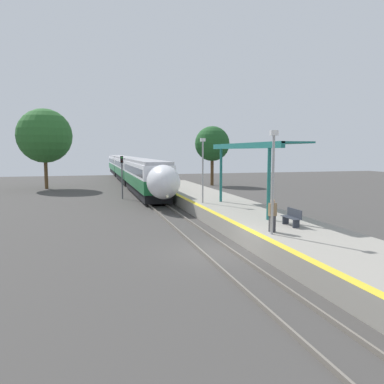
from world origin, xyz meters
name	(u,v)px	position (x,y,z in m)	size (l,w,h in m)	color
ground_plane	(217,253)	(0.00, 0.00, 0.00)	(120.00, 120.00, 0.00)	#423F3D
rail_left	(202,252)	(-0.72, 0.00, 0.07)	(0.08, 90.00, 0.15)	slate
rail_right	(231,250)	(0.72, 0.00, 0.07)	(0.08, 90.00, 0.15)	slate
train	(128,168)	(0.00, 40.89, 2.22)	(2.78, 59.49, 3.87)	black
platform_right	(293,238)	(4.07, 0.00, 0.46)	(4.94, 64.00, 0.93)	gray
platform_bench	(292,217)	(4.37, 0.69, 1.39)	(0.44, 1.40, 0.89)	#2D333D
person_waiting	(272,215)	(2.67, -0.37, 1.75)	(0.36, 0.22, 1.61)	#333338
railway_signal	(122,173)	(-2.57, 21.52, 2.63)	(0.28, 0.28, 4.30)	#59595E
lamppost_near	(273,175)	(2.43, -0.80, 3.71)	(0.36, 0.20, 4.81)	#9E9EA3
lamppost_mid	(203,166)	(2.43, 10.24, 3.71)	(0.36, 0.20, 4.81)	#9E9EA3
station_canopy	(250,148)	(4.53, 6.56, 5.00)	(2.02, 10.91, 4.38)	#1E6B66
background_tree_left	(44,136)	(-11.04, 34.37, 6.69)	(6.79, 6.79, 10.09)	brown
background_tree_right	(212,144)	(10.85, 33.29, 5.79)	(4.81, 4.81, 8.22)	brown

